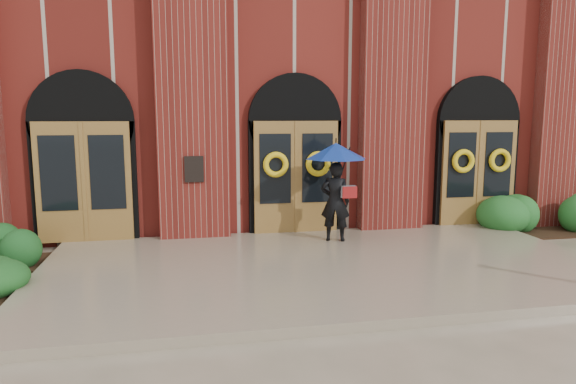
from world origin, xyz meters
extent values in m
plane|color=gray|center=(0.00, 0.00, 0.00)|extent=(90.00, 90.00, 0.00)
cube|color=gray|center=(0.00, 0.15, 0.07)|extent=(10.00, 5.30, 0.15)
cube|color=maroon|center=(0.00, 8.90, 3.50)|extent=(16.00, 12.00, 7.00)
cube|color=black|center=(-2.25, 2.47, 1.65)|extent=(0.40, 0.05, 0.55)
cube|color=maroon|center=(-2.25, 2.73, 3.50)|extent=(1.50, 0.45, 7.00)
cube|color=maroon|center=(2.25, 2.73, 3.50)|extent=(1.50, 0.45, 7.00)
cube|color=maroon|center=(6.75, 2.73, 3.50)|extent=(1.50, 0.45, 7.00)
cube|color=olive|center=(-4.50, 2.71, 1.40)|extent=(1.90, 0.10, 2.50)
cylinder|color=black|center=(-4.50, 2.85, 2.65)|extent=(2.10, 0.22, 2.10)
cube|color=olive|center=(0.00, 2.71, 1.40)|extent=(1.90, 0.10, 2.50)
cylinder|color=black|center=(0.00, 2.85, 2.65)|extent=(2.10, 0.22, 2.10)
cube|color=olive|center=(4.50, 2.71, 1.40)|extent=(1.90, 0.10, 2.50)
cylinder|color=black|center=(4.50, 2.85, 2.65)|extent=(2.10, 0.22, 2.10)
torus|color=yellow|center=(-0.48, 2.59, 1.70)|extent=(0.57, 0.13, 0.57)
torus|color=yellow|center=(0.48, 2.59, 1.70)|extent=(0.57, 0.13, 0.57)
torus|color=yellow|center=(4.02, 2.59, 1.70)|extent=(0.57, 0.13, 0.57)
torus|color=yellow|center=(4.98, 2.59, 1.70)|extent=(0.57, 0.13, 0.57)
imported|color=black|center=(0.63, 1.73, 0.98)|extent=(0.71, 0.58, 1.67)
cone|color=navy|center=(0.63, 1.73, 2.04)|extent=(1.66, 1.66, 0.33)
cylinder|color=black|center=(0.68, 1.68, 1.60)|extent=(0.02, 0.02, 0.56)
cube|color=#95989A|center=(0.88, 1.60, 1.21)|extent=(0.35, 0.25, 0.24)
cube|color=maroon|center=(0.88, 1.51, 1.21)|extent=(0.30, 0.13, 0.24)
ellipsoid|color=#1F5821|center=(6.56, 2.20, 0.42)|extent=(3.30, 1.32, 0.85)
ellipsoid|color=#1A4D1B|center=(-5.10, 0.00, 0.27)|extent=(1.52, 1.31, 0.54)
camera|label=1|loc=(-2.39, -8.46, 2.78)|focal=32.00mm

